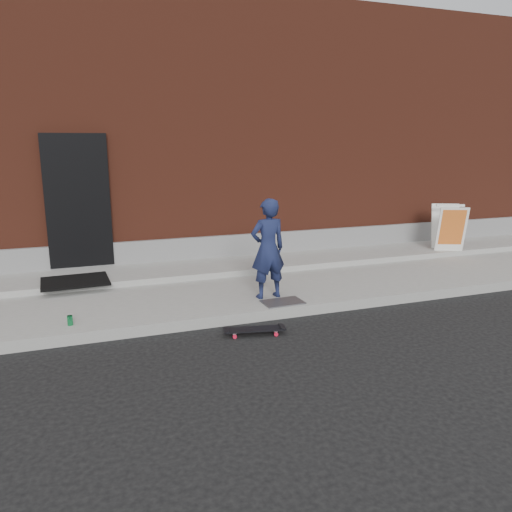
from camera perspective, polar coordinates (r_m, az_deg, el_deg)
name	(u,v)px	position (r m, az deg, el deg)	size (l,w,h in m)	color
ground	(287,318)	(6.95, 3.60, -7.12)	(80.00, 80.00, 0.00)	black
sidewalk	(251,285)	(8.26, -0.52, -3.30)	(20.00, 3.00, 0.15)	gray
apron	(235,265)	(9.05, -2.41, -1.04)	(20.00, 1.20, 0.10)	gray
building	(180,137)	(13.25, -8.65, 13.26)	(20.00, 8.10, 5.00)	#5E281A
child	(268,249)	(7.18, 1.37, 0.83)	(0.53, 0.35, 1.46)	#182045
skateboard	(255,330)	(6.35, -0.17, -8.42)	(0.78, 0.34, 0.09)	red
pizza_sign	(449,227)	(10.73, 21.17, 3.07)	(0.77, 0.82, 0.92)	white
soda_can	(70,320)	(6.67, -20.49, -6.91)	(0.07, 0.07, 0.12)	#1C8D48
doormat	(75,281)	(8.26, -19.97, -2.72)	(1.00, 0.81, 0.03)	black
utility_plate	(283,302)	(7.12, 3.07, -5.28)	(0.57, 0.37, 0.02)	#5B5B60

